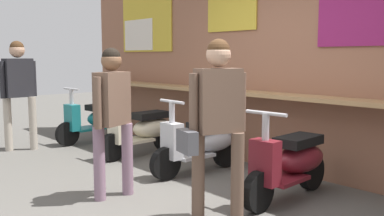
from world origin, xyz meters
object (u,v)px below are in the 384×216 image
scooter_maroon (292,162)px  shopper_with_handbag (217,112)px  scooter_silver (202,142)px  shopper_passing (19,83)px  scooter_cream (144,130)px  scooter_teal (97,119)px  shopper_browsing (112,108)px

scooter_maroon → shopper_with_handbag: size_ratio=0.85×
scooter_silver → shopper_passing: (-2.88, -1.27, 0.69)m
scooter_cream → scooter_maroon: bearing=87.1°
scooter_silver → scooter_maroon: (1.37, -0.00, 0.00)m
shopper_with_handbag → scooter_cream: bearing=175.5°
shopper_with_handbag → shopper_passing: 4.16m
shopper_with_handbag → shopper_passing: shopper_passing is taller
scooter_teal → scooter_silver: bearing=87.0°
shopper_passing → scooter_maroon: bearing=-168.8°
scooter_maroon → shopper_with_handbag: 1.19m
shopper_browsing → shopper_passing: (-2.98, 0.10, 0.12)m
scooter_teal → scooter_cream: 1.42m
shopper_browsing → scooter_silver: bearing=72.3°
shopper_passing → scooter_teal: bearing=-102.7°
scooter_silver → scooter_maroon: bearing=93.1°
shopper_browsing → scooter_maroon: bearing=25.4°
scooter_cream → shopper_browsing: 2.04m
scooter_cream → scooter_maroon: same height
scooter_teal → scooter_silver: size_ratio=1.00×
scooter_cream → shopper_browsing: bearing=42.5°
scooter_silver → shopper_browsing: shopper_browsing is taller
scooter_silver → shopper_passing: size_ratio=0.81×
scooter_cream → shopper_with_handbag: size_ratio=0.85×
shopper_with_handbag → shopper_browsing: bearing=-145.5°
scooter_silver → shopper_with_handbag: shopper_with_handbag is taller
scooter_maroon → shopper_with_handbag: (-0.11, -1.01, 0.61)m
shopper_with_handbag → shopper_browsing: shopper_with_handbag is taller
scooter_teal → shopper_browsing: shopper_browsing is taller
scooter_maroon → shopper_browsing: bearing=-45.9°
scooter_cream → shopper_browsing: size_ratio=0.89×
scooter_cream → scooter_teal: bearing=-92.9°
scooter_maroon → shopper_browsing: 1.96m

